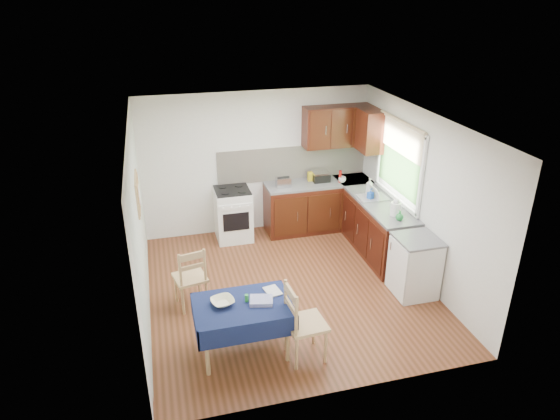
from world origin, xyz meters
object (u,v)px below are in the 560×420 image
object	(u,v)px
dish_rack	(373,197)
sandwich_press	(321,176)
chair_far	(191,276)
toaster	(283,182)
dining_table	(243,312)
kettle	(396,208)
chair_near	(302,321)

from	to	relation	value
dish_rack	sandwich_press	bearing A→B (deg)	101.74
chair_far	dish_rack	xyz separation A→B (m)	(3.07, 0.98, 0.43)
dish_rack	toaster	bearing A→B (deg)	127.65
chair_far	dining_table	bearing A→B (deg)	103.06
sandwich_press	dish_rack	xyz separation A→B (m)	(0.57, -0.96, -0.06)
sandwich_press	dining_table	bearing A→B (deg)	-122.75
toaster	kettle	world-z (taller)	kettle
dining_table	chair_far	distance (m)	1.21
dining_table	sandwich_press	world-z (taller)	sandwich_press
chair_near	sandwich_press	bearing A→B (deg)	-26.22
chair_near	toaster	xyz separation A→B (m)	(0.63, 3.19, 0.45)
sandwich_press	kettle	world-z (taller)	kettle
toaster	dish_rack	world-z (taller)	dish_rack
chair_far	dish_rack	size ratio (longest dim) A/B	2.01
chair_far	dish_rack	world-z (taller)	dish_rack
toaster	chair_near	bearing A→B (deg)	-120.66
toaster	dining_table	bearing A→B (deg)	-133.07
dish_rack	kettle	size ratio (longest dim) A/B	1.72
dining_table	chair_far	bearing A→B (deg)	103.28
dining_table	chair_far	xyz separation A→B (m)	(-0.51, 1.09, -0.09)
chair_near	dish_rack	bearing A→B (deg)	-43.27
chair_far	toaster	size ratio (longest dim) A/B	3.78
dining_table	chair_near	size ratio (longest dim) A/B	1.13
dish_rack	kettle	world-z (taller)	kettle
chair_far	toaster	distance (m)	2.60
toaster	dish_rack	bearing A→B (deg)	-52.76
toaster	dish_rack	xyz separation A→B (m)	(1.29, -0.84, -0.06)
dining_table	sandwich_press	bearing A→B (deg)	45.09
sandwich_press	dish_rack	size ratio (longest dim) A/B	0.63
chair_far	dish_rack	distance (m)	3.25
chair_far	chair_near	bearing A→B (deg)	118.25
toaster	sandwich_press	world-z (taller)	toaster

